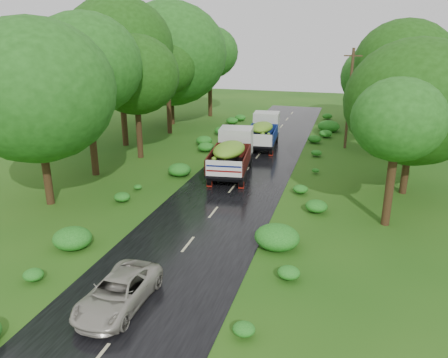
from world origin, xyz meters
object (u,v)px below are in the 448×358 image
at_px(truck_far, 264,130).
at_px(utility_pole, 349,98).
at_px(truck_near, 232,152).
at_px(car, 118,292).

xyz_separation_m(truck_far, utility_pole, (6.82, 1.55, 2.75)).
height_order(truck_far, utility_pole, utility_pole).
height_order(truck_near, utility_pole, utility_pole).
relative_size(truck_far, car, 1.58).
bearing_deg(truck_near, utility_pole, 44.88).
bearing_deg(utility_pole, truck_near, -132.75).
distance_m(car, utility_pole, 27.09).
distance_m(truck_far, utility_pole, 7.52).
bearing_deg(truck_near, car, -96.62).
height_order(truck_near, car, truck_near).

